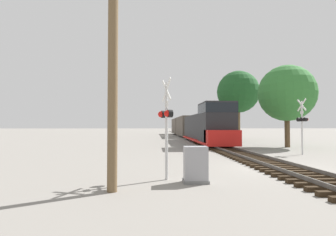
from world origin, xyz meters
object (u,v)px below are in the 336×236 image
Objects in this scene: crossing_signal_far at (302,121)px; utility_pole at (113,52)px; crossing_signal_near at (166,119)px; relay_cabinet at (196,165)px; tree_far_right at (287,93)px; tree_mid_background at (238,92)px; freight_train at (189,127)px.

crossing_signal_far is 16.19m from utility_pole.
crossing_signal_near is 0.45× the size of utility_pole.
crossing_signal_near is 2.12m from relay_cabinet.
crossing_signal_far is 0.51× the size of tree_far_right.
crossing_signal_far is at bearing 43.85° from relay_cabinet.
relay_cabinet is 5.00m from utility_pole.
crossing_signal_far is 13.22m from relay_cabinet.
relay_cabinet is 31.76m from tree_mid_background.
utility_pole is 33.40m from tree_mid_background.
freight_train is 5.35× the size of utility_pole.
relay_cabinet is 20.05m from tree_far_right.
crossing_signal_near is 2.96× the size of relay_cabinet.
tree_far_right reaches higher than crossing_signal_near.
crossing_signal_far is (10.53, 8.46, 0.06)m from crossing_signal_near.
crossing_signal_far is 7.48m from tree_far_right.
freight_train is 10.94m from tree_mid_background.
tree_mid_background is (11.16, 29.00, 6.57)m from relay_cabinet.
freight_train is 35.88m from crossing_signal_near.
crossing_signal_far is at bearing -79.87° from freight_train.
relay_cabinet is (-4.63, -36.04, -1.32)m from freight_train.
freight_train is at bearing 0.28° from crossing_signal_far.
utility_pole is 0.86× the size of tree_mid_background.
crossing_signal_near is 3.35m from utility_pole.
utility_pole is at bearing 119.82° from crossing_signal_far.
tree_far_right is at bearing 121.15° from crossing_signal_near.
utility_pole is at bearing -101.46° from freight_train.
crossing_signal_far reaches higher than relay_cabinet.
freight_train is 21.89m from tree_far_right.
utility_pole reaches higher than relay_cabinet.
crossing_signal_far is at bearing -94.91° from tree_mid_background.
crossing_signal_far is at bearing -109.04° from tree_far_right.
relay_cabinet is at bearing 21.91° from utility_pole.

